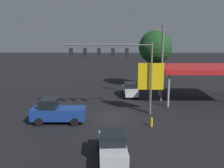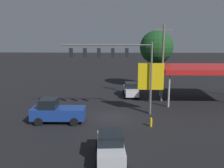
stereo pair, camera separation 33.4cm
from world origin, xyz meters
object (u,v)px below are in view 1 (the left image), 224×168
(sedan_waiting, at_px, (130,89))
(pickup_parked, at_px, (57,112))
(street_tree, at_px, (155,47))
(traffic_signal_assembly, at_px, (114,59))
(price_sign, at_px, (151,78))
(sedan_far, at_px, (112,146))
(utility_pole, at_px, (162,62))
(fire_hydrant, at_px, (151,122))

(sedan_waiting, relative_size, pickup_parked, 0.86)
(street_tree, bearing_deg, traffic_signal_assembly, 64.76)
(price_sign, distance_m, sedan_far, 11.64)
(price_sign, xyz_separation_m, street_tree, (-2.46, -13.17, 2.68))
(traffic_signal_assembly, distance_m, pickup_parked, 7.98)
(sedan_waiting, height_order, street_tree, street_tree)
(sedan_far, distance_m, street_tree, 25.20)
(utility_pole, distance_m, street_tree, 8.17)
(sedan_waiting, distance_m, fire_hydrant, 12.06)
(street_tree, bearing_deg, pickup_parked, 53.95)
(price_sign, bearing_deg, pickup_parked, 19.00)
(sedan_far, height_order, street_tree, street_tree)
(sedan_waiting, relative_size, sedan_far, 0.99)
(utility_pole, relative_size, pickup_parked, 1.86)
(sedan_far, bearing_deg, pickup_parked, -147.22)
(price_sign, bearing_deg, traffic_signal_assembly, 5.60)
(street_tree, bearing_deg, utility_pole, 87.54)
(traffic_signal_assembly, height_order, price_sign, traffic_signal_assembly)
(traffic_signal_assembly, distance_m, utility_pole, 8.23)
(utility_pole, relative_size, sedan_far, 2.15)
(sedan_waiting, xyz_separation_m, pickup_parked, (7.79, 11.07, 0.16))
(utility_pole, bearing_deg, pickup_parked, 35.88)
(traffic_signal_assembly, bearing_deg, street_tree, -115.24)
(utility_pole, bearing_deg, traffic_signal_assembly, 42.39)
(utility_pole, height_order, street_tree, utility_pole)
(traffic_signal_assembly, bearing_deg, sedan_far, 89.62)
(utility_pole, xyz_separation_m, pickup_parked, (11.62, 8.41, -4.05))
(street_tree, relative_size, fire_hydrant, 10.49)
(sedan_far, height_order, pickup_parked, pickup_parked)
(pickup_parked, bearing_deg, sedan_waiting, -126.05)
(sedan_waiting, xyz_separation_m, fire_hydrant, (-1.32, 11.97, -0.51))
(traffic_signal_assembly, distance_m, sedan_waiting, 9.88)
(traffic_signal_assembly, relative_size, sedan_waiting, 2.11)
(fire_hydrant, bearing_deg, price_sign, -95.52)
(pickup_parked, bearing_deg, traffic_signal_assembly, -153.54)
(pickup_parked, xyz_separation_m, fire_hydrant, (-9.11, 0.90, -0.67))
(price_sign, height_order, fire_hydrant, price_sign)
(sedan_far, height_order, fire_hydrant, sedan_far)
(utility_pole, relative_size, price_sign, 1.76)
(price_sign, relative_size, sedan_far, 1.22)
(utility_pole, distance_m, fire_hydrant, 10.74)
(price_sign, relative_size, sedan_waiting, 1.23)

